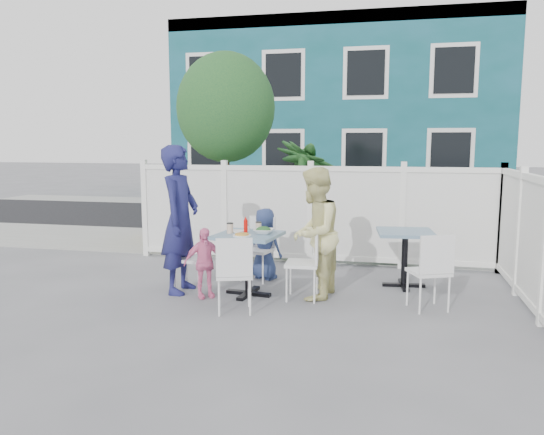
% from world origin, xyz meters
% --- Properties ---
extents(ground, '(80.00, 80.00, 0.00)m').
position_xyz_m(ground, '(0.00, 0.00, 0.00)').
color(ground, slate).
extents(near_sidewalk, '(24.00, 2.60, 0.01)m').
position_xyz_m(near_sidewalk, '(0.00, 3.80, 0.01)').
color(near_sidewalk, gray).
rests_on(near_sidewalk, ground).
extents(street, '(24.00, 5.00, 0.01)m').
position_xyz_m(street, '(0.00, 7.50, 0.00)').
color(street, black).
rests_on(street, ground).
extents(far_sidewalk, '(24.00, 1.60, 0.01)m').
position_xyz_m(far_sidewalk, '(0.00, 10.60, 0.01)').
color(far_sidewalk, gray).
rests_on(far_sidewalk, ground).
extents(building, '(11.00, 6.00, 6.00)m').
position_xyz_m(building, '(-0.50, 14.00, 3.00)').
color(building, '#124F53').
rests_on(building, ground).
extents(fence_back, '(5.86, 0.08, 1.60)m').
position_xyz_m(fence_back, '(0.10, 2.40, 0.78)').
color(fence_back, white).
rests_on(fence_back, ground).
extents(fence_right, '(0.08, 3.66, 1.60)m').
position_xyz_m(fence_right, '(3.00, 0.60, 0.78)').
color(fence_right, white).
rests_on(fence_right, ground).
extents(tree, '(1.80, 1.62, 3.59)m').
position_xyz_m(tree, '(-1.60, 3.30, 2.59)').
color(tree, '#382316').
rests_on(tree, ground).
extents(utility_cabinet, '(0.64, 0.46, 1.18)m').
position_xyz_m(utility_cabinet, '(-3.04, 4.00, 0.59)').
color(utility_cabinet, gold).
rests_on(utility_cabinet, ground).
extents(potted_shrub_a, '(1.55, 1.55, 2.00)m').
position_xyz_m(potted_shrub_a, '(-0.07, 3.10, 1.00)').
color(potted_shrub_a, '#154121').
rests_on(potted_shrub_a, ground).
extents(potted_shrub_b, '(1.35, 1.49, 1.45)m').
position_xyz_m(potted_shrub_b, '(1.43, 3.00, 0.72)').
color(potted_shrub_b, '#154121').
rests_on(potted_shrub_b, ground).
extents(main_table, '(0.86, 0.86, 0.81)m').
position_xyz_m(main_table, '(-0.41, 0.44, 0.63)').
color(main_table, '#457184').
rests_on(main_table, ground).
extents(spare_table, '(0.81, 0.81, 0.78)m').
position_xyz_m(spare_table, '(1.58, 1.30, 0.60)').
color(spare_table, '#457184').
rests_on(spare_table, ground).
extents(chair_left, '(0.42, 0.43, 0.91)m').
position_xyz_m(chair_left, '(-1.27, 0.46, 0.53)').
color(chair_left, white).
rests_on(chair_left, ground).
extents(chair_right, '(0.43, 0.45, 0.94)m').
position_xyz_m(chair_right, '(0.38, 0.43, 0.55)').
color(chair_right, white).
rests_on(chair_right, ground).
extents(chair_back, '(0.49, 0.47, 0.90)m').
position_xyz_m(chair_back, '(-0.47, 1.27, 0.53)').
color(chair_back, white).
rests_on(chair_back, ground).
extents(chair_near, '(0.52, 0.51, 0.91)m').
position_xyz_m(chair_near, '(-0.37, -0.33, 0.53)').
color(chair_near, white).
rests_on(chair_near, ground).
extents(chair_spare, '(0.55, 0.54, 0.93)m').
position_xyz_m(chair_spare, '(1.86, 0.27, 0.54)').
color(chair_spare, white).
rests_on(chair_spare, ground).
extents(man, '(0.47, 0.71, 1.94)m').
position_xyz_m(man, '(-1.33, 0.41, 0.97)').
color(man, navy).
rests_on(man, ground).
extents(woman, '(0.74, 0.89, 1.67)m').
position_xyz_m(woman, '(0.44, 0.52, 0.84)').
color(woman, gold).
rests_on(woman, ground).
extents(boy, '(0.60, 0.51, 1.04)m').
position_xyz_m(boy, '(-0.39, 1.30, 0.52)').
color(boy, navy).
rests_on(boy, ground).
extents(toddler, '(0.56, 0.49, 0.91)m').
position_xyz_m(toddler, '(-0.94, 0.22, 0.45)').
color(toddler, pink).
rests_on(toddler, ground).
extents(plate_main, '(0.23, 0.23, 0.01)m').
position_xyz_m(plate_main, '(-0.44, 0.26, 0.82)').
color(plate_main, white).
rests_on(plate_main, main_table).
extents(plate_side, '(0.22, 0.22, 0.02)m').
position_xyz_m(plate_side, '(-0.61, 0.56, 0.82)').
color(plate_side, white).
rests_on(plate_side, main_table).
extents(salad_bowl, '(0.26, 0.26, 0.06)m').
position_xyz_m(salad_bowl, '(-0.22, 0.48, 0.84)').
color(salad_bowl, white).
rests_on(salad_bowl, main_table).
extents(coffee_cup_a, '(0.08, 0.08, 0.12)m').
position_xyz_m(coffee_cup_a, '(-0.65, 0.42, 0.87)').
color(coffee_cup_a, beige).
rests_on(coffee_cup_a, main_table).
extents(coffee_cup_b, '(0.08, 0.08, 0.11)m').
position_xyz_m(coffee_cup_b, '(-0.33, 0.66, 0.87)').
color(coffee_cup_b, beige).
rests_on(coffee_cup_b, main_table).
extents(ketchup_bottle, '(0.05, 0.05, 0.17)m').
position_xyz_m(ketchup_bottle, '(-0.45, 0.47, 0.90)').
color(ketchup_bottle, '#C50B06').
rests_on(ketchup_bottle, main_table).
extents(salt_shaker, '(0.03, 0.03, 0.07)m').
position_xyz_m(salt_shaker, '(-0.48, 0.67, 0.85)').
color(salt_shaker, white).
rests_on(salt_shaker, main_table).
extents(pepper_shaker, '(0.03, 0.03, 0.08)m').
position_xyz_m(pepper_shaker, '(-0.48, 0.68, 0.85)').
color(pepper_shaker, black).
rests_on(pepper_shaker, main_table).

